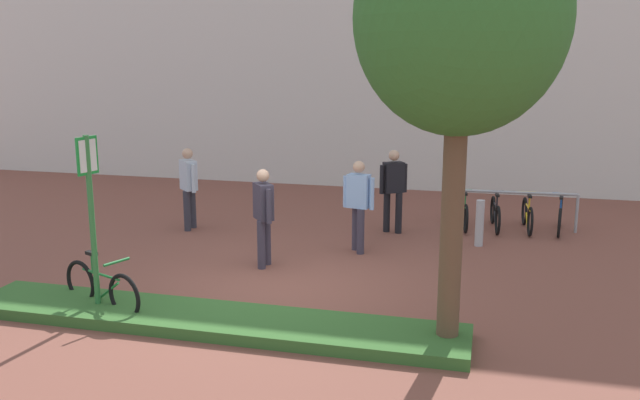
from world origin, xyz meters
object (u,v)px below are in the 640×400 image
(bollard_steel, at_px, (480,223))
(person_suited_navy, at_px, (393,186))
(bike_at_sign, at_px, (102,288))
(person_shirt_white, at_px, (189,183))
(parking_sign_post, at_px, (90,200))
(person_suited_dark, at_px, (264,212))
(person_shirt_blue, at_px, (358,200))
(bike_rack_cluster, at_px, (511,214))
(tree_sidewalk, at_px, (461,20))

(bollard_steel, relative_size, person_suited_navy, 0.52)
(bike_at_sign, distance_m, person_shirt_white, 4.64)
(parking_sign_post, distance_m, person_suited_dark, 3.16)
(person_shirt_white, bearing_deg, person_suited_dark, -40.79)
(bike_at_sign, bearing_deg, person_shirt_blue, 51.65)
(bike_rack_cluster, bearing_deg, tree_sidewalk, -98.48)
(tree_sidewalk, xyz_separation_m, person_suited_dark, (-3.30, 2.51, -3.03))
(tree_sidewalk, xyz_separation_m, bike_rack_cluster, (0.92, 6.15, -3.66))
(tree_sidewalk, height_order, parking_sign_post, tree_sidewalk)
(tree_sidewalk, distance_m, parking_sign_post, 5.43)
(bike_at_sign, distance_m, person_suited_dark, 3.05)
(bike_at_sign, height_order, person_shirt_white, person_shirt_white)
(parking_sign_post, xyz_separation_m, person_shirt_white, (-0.74, 4.66, -0.69))
(tree_sidewalk, relative_size, bike_rack_cluster, 2.04)
(person_shirt_blue, bearing_deg, person_suited_dark, -138.04)
(bike_at_sign, xyz_separation_m, person_shirt_blue, (3.00, 3.79, 0.63))
(person_suited_dark, relative_size, person_shirt_blue, 1.00)
(bike_at_sign, distance_m, bike_rack_cluster, 8.47)
(parking_sign_post, bearing_deg, bike_rack_cluster, 47.23)
(bike_rack_cluster, height_order, person_shirt_white, person_shirt_white)
(parking_sign_post, height_order, person_shirt_white, parking_sign_post)
(person_suited_dark, height_order, person_suited_navy, same)
(person_suited_dark, bearing_deg, bollard_steel, 31.79)
(person_suited_navy, bearing_deg, parking_sign_post, -122.15)
(bollard_steel, bearing_deg, person_shirt_blue, -156.27)
(bike_at_sign, height_order, person_suited_navy, person_suited_navy)
(person_suited_dark, bearing_deg, bike_rack_cluster, 40.75)
(person_suited_dark, height_order, person_shirt_blue, same)
(tree_sidewalk, distance_m, bike_rack_cluster, 7.21)
(tree_sidewalk, relative_size, bike_at_sign, 3.43)
(person_shirt_white, height_order, person_suited_dark, same)
(tree_sidewalk, relative_size, person_shirt_white, 3.15)
(bollard_steel, height_order, person_shirt_white, person_shirt_white)
(parking_sign_post, xyz_separation_m, bike_rack_cluster, (5.81, 6.28, -1.32))
(parking_sign_post, bearing_deg, person_suited_navy, 57.85)
(bike_rack_cluster, bearing_deg, parking_sign_post, -132.77)
(person_suited_dark, bearing_deg, parking_sign_post, -121.02)
(parking_sign_post, height_order, person_suited_dark, parking_sign_post)
(person_shirt_blue, bearing_deg, person_suited_navy, 74.53)
(person_shirt_white, height_order, person_suited_navy, same)
(tree_sidewalk, distance_m, bike_at_sign, 6.11)
(bollard_steel, bearing_deg, person_suited_navy, 161.81)
(tree_sidewalk, xyz_separation_m, person_shirt_blue, (-1.89, 3.78, -3.03))
(tree_sidewalk, distance_m, person_suited_dark, 5.14)
(person_shirt_blue, bearing_deg, bike_rack_cluster, 40.13)
(tree_sidewalk, height_order, bollard_steel, tree_sidewalk)
(tree_sidewalk, distance_m, person_shirt_white, 7.83)
(bike_at_sign, relative_size, bollard_steel, 1.75)
(bollard_steel, distance_m, person_suited_navy, 1.93)
(bike_rack_cluster, height_order, bollard_steel, bollard_steel)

